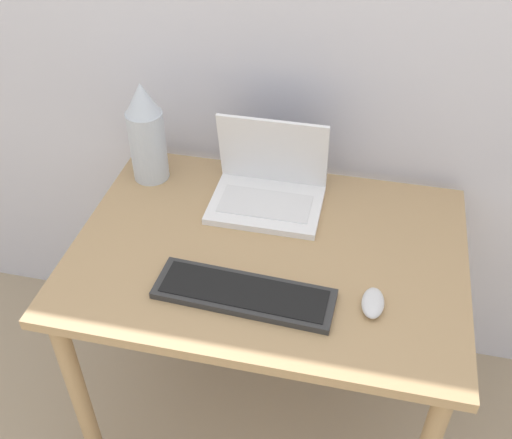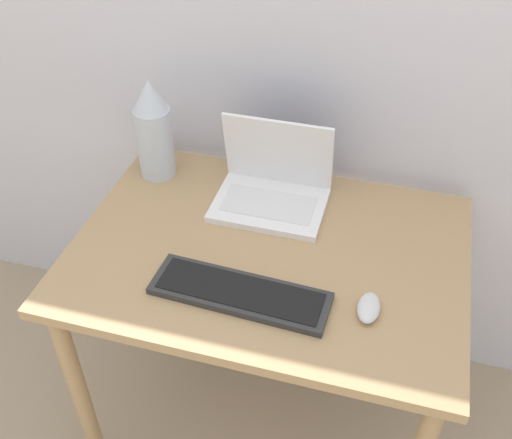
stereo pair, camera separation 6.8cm
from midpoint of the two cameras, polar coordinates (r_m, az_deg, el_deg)
The scene contains 6 objects.
wall_back at distance 1.74m, azimuth 6.55°, elevation 18.65°, with size 6.00×0.05×2.50m.
desk at distance 1.69m, azimuth 2.29°, elevation -5.48°, with size 1.05×0.76×0.78m.
laptop at distance 1.74m, azimuth 2.70°, elevation 3.16°, with size 0.32×0.24×0.25m.
keyboard at distance 1.49m, azimuth -0.22°, elevation -7.05°, with size 0.45×0.16×0.02m.
mouse at distance 1.48m, azimuth 11.99°, elevation -8.25°, with size 0.05×0.10×0.03m.
vase at distance 1.83m, azimuth -8.67°, elevation 8.42°, with size 0.11×0.11×0.32m.
Camera 2 is at (0.29, -0.77, 1.87)m, focal length 42.00 mm.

